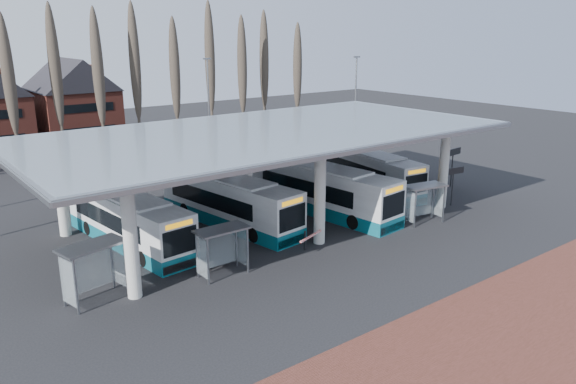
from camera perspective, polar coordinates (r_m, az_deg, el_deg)
ground at (r=33.27m, az=6.00°, el=-6.37°), size 140.00×140.00×0.00m
brick_strip at (r=26.86m, az=24.45°, el=-13.57°), size 70.00×10.00×0.03m
station_canopy at (r=37.59m, az=-2.21°, el=5.37°), size 32.00×16.00×6.34m
poplar_row at (r=59.22m, az=-16.79°, el=11.64°), size 45.10×1.10×14.50m
lamp_post_b at (r=55.83m, az=-8.04°, el=8.37°), size 0.80×0.16×10.17m
lamp_post_c at (r=59.51m, az=6.85°, el=8.88°), size 0.80×0.16×10.17m
bus_0 at (r=35.64m, az=-15.97°, el=-2.81°), size 3.60×11.65×3.18m
bus_1 at (r=38.08m, az=-6.07°, el=-0.96°), size 4.10×12.19×3.32m
bus_2 at (r=40.39m, az=3.44°, el=0.19°), size 3.96×12.62×3.45m
bus_3 at (r=46.79m, az=8.08°, el=2.11°), size 3.91×11.65×3.18m
shelter_0 at (r=28.65m, az=-19.32°, el=-6.47°), size 3.38×2.18×2.90m
shelter_1 at (r=30.10m, az=-6.84°, el=-4.92°), size 2.86×1.43×2.65m
shelter_2 at (r=39.15m, az=13.58°, el=-0.29°), size 3.09×1.97×2.66m
info_sign_0 at (r=43.39m, az=16.46°, el=1.77°), size 1.94×0.41×2.90m
info_sign_1 at (r=48.67m, az=16.42°, el=3.62°), size 2.18×0.34×3.24m
barrier at (r=33.27m, az=2.19°, el=-4.61°), size 2.25×1.02×1.17m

